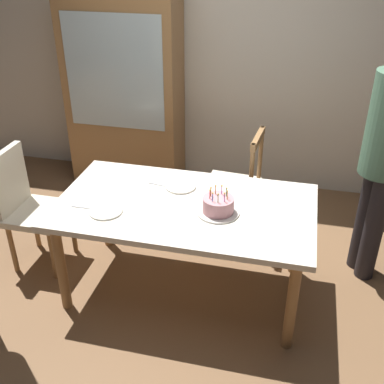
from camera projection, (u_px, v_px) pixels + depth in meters
The scene contains 11 objects.
ground at pixel (186, 287), 3.53m from camera, with size 6.40×6.40×0.00m, color brown.
back_wall at pixel (232, 55), 4.45m from camera, with size 6.40×0.10×2.60m, color silver.
dining_table at pixel (185, 214), 3.21m from camera, with size 1.74×0.98×0.73m.
birthday_cake at pixel (218, 206), 3.04m from camera, with size 0.28×0.28×0.18m.
plate_near_celebrant at pixel (106, 211), 3.07m from camera, with size 0.22×0.22×0.01m, color silver.
plate_far_side at pixel (181, 186), 3.37m from camera, with size 0.22×0.22×0.01m, color silver.
fork_near_celebrant at pixel (84, 207), 3.12m from camera, with size 0.18×0.02×0.01m, color silver.
fork_far_side at pixel (159, 185), 3.40m from camera, with size 0.18×0.02×0.01m, color silver.
chair_spindle_back at pixel (234, 187), 3.94m from camera, with size 0.48×0.48×0.95m.
chair_upholstered at pixel (26, 203), 3.57m from camera, with size 0.45×0.44×0.95m.
china_cabinet at pixel (124, 92), 4.58m from camera, with size 1.10×0.45×1.90m.
Camera 1 is at (0.68, -2.62, 2.37)m, focal length 43.90 mm.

